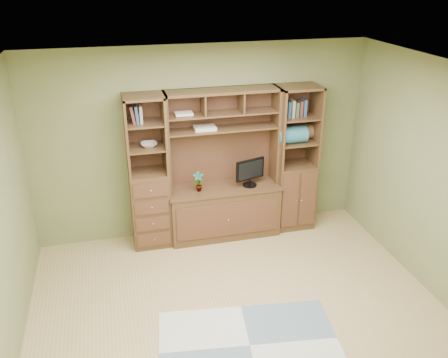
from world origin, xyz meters
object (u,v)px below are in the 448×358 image
object	(u,v)px
center_hutch	(224,167)
right_tower	(295,159)
left_tower	(148,173)
monitor	(250,168)

from	to	relation	value
center_hutch	right_tower	distance (m)	1.03
center_hutch	left_tower	distance (m)	1.00
right_tower	monitor	distance (m)	0.68
center_hutch	right_tower	bearing A→B (deg)	2.23
center_hutch	right_tower	size ratio (longest dim) A/B	1.00
monitor	right_tower	bearing A→B (deg)	-10.57
center_hutch	right_tower	xyz separation A→B (m)	(1.02, 0.04, 0.00)
center_hutch	left_tower	bearing A→B (deg)	177.71
right_tower	monitor	size ratio (longest dim) A/B	3.89
center_hutch	left_tower	size ratio (longest dim) A/B	1.00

